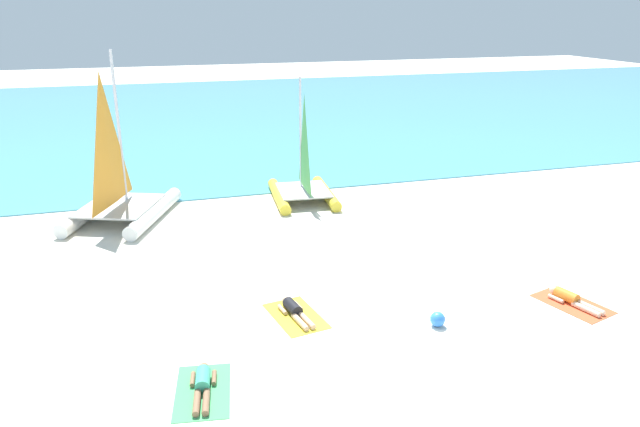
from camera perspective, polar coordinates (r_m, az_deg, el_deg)
The scene contains 11 objects.
ground_plane at distance 23.97m, azimuth -3.32°, elevation 0.90°, with size 120.00×120.00×0.00m, color silver.
ocean_water at distance 44.58m, azimuth -9.88°, elevation 9.17°, with size 120.00×40.00×0.05m, color #4C9EB7.
sailboat_white at distance 23.10m, azimuth -18.37°, elevation 1.56°, with size 4.47×5.37×6.00m.
sailboat_yellow at distance 24.17m, azimuth -1.60°, elevation 2.87°, with size 2.69×3.91×4.85m.
towel_left at distance 13.06m, azimuth -10.97°, elevation -16.10°, with size 1.10×1.90×0.01m, color #4CB266.
sunbather_left at distance 13.04m, azimuth -10.99°, elevation -15.48°, with size 0.65×1.57×0.30m.
towel_middle at distance 15.53m, azimuth -2.28°, elevation -9.61°, with size 1.10×1.90×0.01m, color yellow.
sunbather_middle at distance 15.52m, azimuth -2.39°, elevation -9.10°, with size 0.67×1.56×0.30m.
towel_right at distance 17.40m, azimuth 22.66°, elevation -7.86°, with size 1.10×1.90×0.01m, color #EA5933.
sunbather_right at distance 17.38m, azimuth 22.53°, elevation -7.42°, with size 0.81×1.55×0.30m.
beach_ball at distance 15.27m, azimuth 11.01°, elevation -9.74°, with size 0.37×0.37×0.37m, color #337FE5.
Camera 1 is at (-5.20, -12.18, 7.44)m, focal length 34.01 mm.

